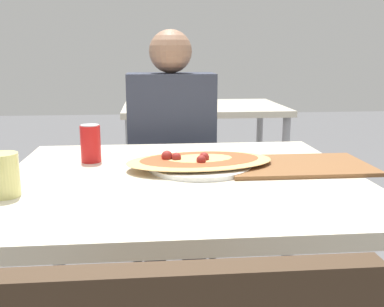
# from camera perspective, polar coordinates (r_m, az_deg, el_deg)

# --- Properties ---
(dining_table) EXTENTS (1.05, 0.95, 0.74)m
(dining_table) POSITION_cam_1_polar(r_m,az_deg,el_deg) (1.36, -1.16, -5.82)
(dining_table) COLOR beige
(dining_table) RESTS_ON ground_plane
(chair_far_seated) EXTENTS (0.40, 0.40, 0.91)m
(chair_far_seated) POSITION_cam_1_polar(r_m,az_deg,el_deg) (2.18, -2.63, -3.11)
(chair_far_seated) COLOR #3F2D1E
(chair_far_seated) RESTS_ON ground_plane
(person_seated) EXTENTS (0.38, 0.24, 1.20)m
(person_seated) POSITION_cam_1_polar(r_m,az_deg,el_deg) (2.02, -2.52, 1.18)
(person_seated) COLOR #2D2D38
(person_seated) RESTS_ON ground_plane
(pizza_main) EXTENTS (0.49, 0.32, 0.06)m
(pizza_main) POSITION_cam_1_polar(r_m,az_deg,el_deg) (1.41, 0.95, -1.12)
(pizza_main) COLOR white
(pizza_main) RESTS_ON dining_table
(soda_can) EXTENTS (0.07, 0.07, 0.12)m
(soda_can) POSITION_cam_1_polar(r_m,az_deg,el_deg) (1.52, -12.75, 1.25)
(soda_can) COLOR red
(soda_can) RESTS_ON dining_table
(drink_glass) EXTENTS (0.08, 0.08, 0.11)m
(drink_glass) POSITION_cam_1_polar(r_m,az_deg,el_deg) (1.22, -22.82, -2.54)
(drink_glass) COLOR #E0DB7F
(drink_glass) RESTS_ON dining_table
(serving_tray) EXTENTS (0.45, 0.28, 0.01)m
(serving_tray) POSITION_cam_1_polar(r_m,az_deg,el_deg) (1.46, 13.16, -1.48)
(serving_tray) COLOR brown
(serving_tray) RESTS_ON dining_table
(background_table) EXTENTS (1.10, 0.80, 0.86)m
(background_table) POSITION_cam_1_polar(r_m,az_deg,el_deg) (3.17, 0.67, 5.16)
(background_table) COLOR beige
(background_table) RESTS_ON ground_plane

